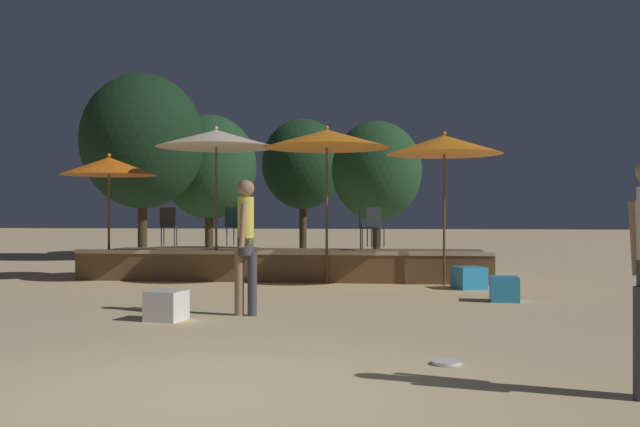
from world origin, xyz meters
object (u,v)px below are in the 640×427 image
background_tree_1 (142,141)px  patio_umbrella_0 (444,145)px  bistro_chair_3 (168,223)px  patio_umbrella_2 (109,166)px  bistro_chair_2 (234,223)px  person_0 (246,239)px  bistro_chair_1 (374,223)px  bistro_chair_0 (364,224)px  background_tree_0 (209,167)px  background_tree_2 (377,171)px  patio_umbrella_1 (216,139)px  cube_seat_0 (504,289)px  cube_seat_2 (166,305)px  frisbee_disc (446,362)px  background_tree_3 (303,164)px  patio_umbrella_3 (327,139)px  cube_seat_1 (469,278)px

background_tree_1 → patio_umbrella_0: bearing=-38.3°
patio_umbrella_0 → bistro_chair_3: patio_umbrella_0 is taller
patio_umbrella_2 → bistro_chair_2: (2.32, 1.66, -1.22)m
person_0 → bistro_chair_1: bearing=77.7°
background_tree_1 → bistro_chair_0: bearing=-39.2°
patio_umbrella_2 → background_tree_0: (-0.27, 8.93, 0.57)m
patio_umbrella_0 → background_tree_2: background_tree_2 is taller
patio_umbrella_1 → background_tree_2: 9.92m
cube_seat_0 → background_tree_1: bearing=135.6°
patio_umbrella_2 → bistro_chair_3: (0.82, 1.44, -1.22)m
patio_umbrella_2 → cube_seat_2: 6.68m
patio_umbrella_2 → background_tree_2: background_tree_2 is taller
frisbee_disc → background_tree_2: bearing=94.1°
cube_seat_2 → bistro_chair_1: size_ratio=0.58×
bistro_chair_0 → background_tree_1: 9.40m
patio_umbrella_0 → patio_umbrella_2: bearing=176.0°
background_tree_0 → cube_seat_2: bearing=-76.8°
background_tree_2 → background_tree_3: (-2.95, 3.41, 0.48)m
bistro_chair_0 → bistro_chair_2: 3.26m
bistro_chair_0 → patio_umbrella_2: bearing=100.1°
patio_umbrella_3 → cube_seat_2: patio_umbrella_3 is taller
cube_seat_1 → bistro_chair_0: 2.80m
background_tree_2 → person_0: bearing=-95.3°
patio_umbrella_0 → patio_umbrella_2: size_ratio=1.12×
cube_seat_2 → person_0: bearing=31.1°
patio_umbrella_0 → bistro_chair_3: size_ratio=3.35×
patio_umbrella_0 → cube_seat_2: bearing=-128.0°
bistro_chair_1 → bistro_chair_2: (-3.26, -0.13, 0.00)m
bistro_chair_3 → background_tree_3: (1.60, 11.23, 2.12)m
frisbee_disc → background_tree_0: size_ratio=0.06×
background_tree_1 → bistro_chair_2: bearing=-49.8°
patio_umbrella_3 → bistro_chair_3: bearing=155.1°
bistro_chair_1 → bistro_chair_2: 3.26m
bistro_chair_2 → person_0: bearing=123.9°
patio_umbrella_1 → bistro_chair_1: (3.19, 1.98, -1.76)m
patio_umbrella_0 → bistro_chair_1: bearing=122.4°
cube_seat_0 → cube_seat_1: 1.93m
patio_umbrella_3 → frisbee_disc: bearing=-75.7°
patio_umbrella_0 → bistro_chair_1: size_ratio=3.35×
patio_umbrella_2 → background_tree_1: background_tree_1 is taller
patio_umbrella_0 → cube_seat_0: bearing=-71.6°
background_tree_3 → person_0: bearing=-84.7°
bistro_chair_1 → frisbee_disc: size_ratio=3.29×
cube_seat_1 → person_0: bearing=-131.1°
patio_umbrella_3 → cube_seat_2: (-1.58, -5.13, -2.71)m
bistro_chair_2 → background_tree_2: (3.05, 7.61, 1.64)m
person_0 → background_tree_1: size_ratio=0.33×
person_0 → background_tree_0: 14.64m
patio_umbrella_3 → person_0: 4.96m
bistro_chair_2 → bistro_chair_3: (-1.49, -0.22, 0.00)m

